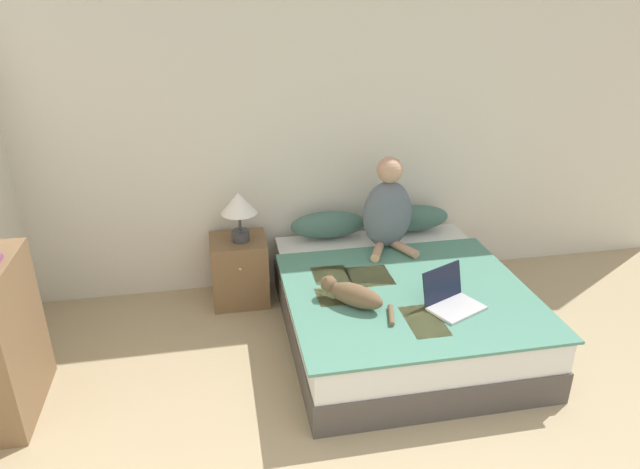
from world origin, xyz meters
TOP-DOWN VIEW (x-y plane):
  - wall_back at (0.00, 3.47)m, footprint 6.20×0.05m
  - bed at (0.16, 2.45)m, footprint 1.69×1.91m
  - pillow_near at (-0.20, 3.27)m, footprint 0.64×0.21m
  - pillow_far at (0.53, 3.27)m, footprint 0.64×0.21m
  - person_sitting at (0.22, 3.00)m, footprint 0.40×0.39m
  - cat_tabby at (-0.26, 2.18)m, footprint 0.44×0.50m
  - laptop_open at (0.37, 2.03)m, footprint 0.43×0.41m
  - nightstand at (-0.96, 3.19)m, footprint 0.45×0.44m
  - table_lamp at (-0.94, 3.16)m, footprint 0.28×0.28m
  - bookshelf at (-2.42, 2.12)m, footprint 0.29×0.73m

SIDE VIEW (x-z plane):
  - bed at x=0.16m, z-range 0.00..0.47m
  - nightstand at x=-0.96m, z-range 0.00..0.55m
  - bookshelf at x=-2.42m, z-range 0.00..1.00m
  - laptop_open at x=0.37m, z-range 0.40..0.65m
  - cat_tabby at x=-0.26m, z-range 0.46..0.63m
  - pillow_near at x=-0.20m, z-range 0.47..0.70m
  - pillow_far at x=0.53m, z-range 0.47..0.70m
  - person_sitting at x=0.22m, z-range 0.41..1.16m
  - table_lamp at x=-0.94m, z-range 0.64..1.04m
  - wall_back at x=0.00m, z-range 0.00..2.55m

